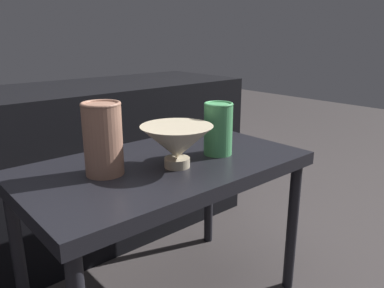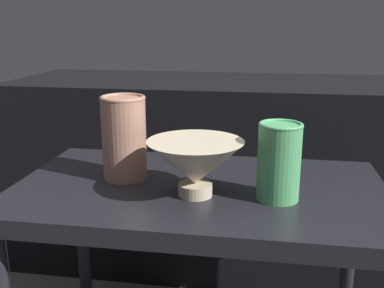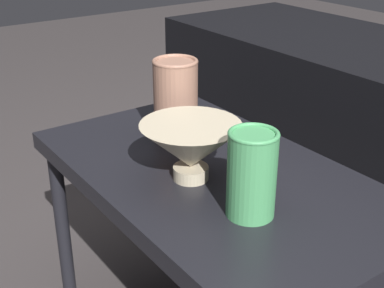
{
  "view_description": "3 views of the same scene",
  "coord_description": "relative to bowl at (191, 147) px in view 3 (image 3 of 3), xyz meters",
  "views": [
    {
      "loc": [
        -0.62,
        -0.84,
        0.86
      ],
      "look_at": [
        0.03,
        -0.09,
        0.57
      ],
      "focal_mm": 35.0,
      "sensor_mm": 36.0,
      "label": 1
    },
    {
      "loc": [
        0.14,
        -0.94,
        0.86
      ],
      "look_at": [
        -0.01,
        -0.06,
        0.61
      ],
      "focal_mm": 42.0,
      "sensor_mm": 36.0,
      "label": 2
    },
    {
      "loc": [
        0.78,
        -0.61,
        1.02
      ],
      "look_at": [
        0.04,
        -0.08,
        0.6
      ],
      "focal_mm": 50.0,
      "sensor_mm": 36.0,
      "label": 3
    }
  ],
  "objects": [
    {
      "name": "table",
      "position": [
        0.0,
        0.06,
        -0.12
      ],
      "size": [
        0.83,
        0.48,
        0.5
      ],
      "color": "black",
      "rests_on": "ground_plane"
    },
    {
      "name": "couch_backdrop",
      "position": [
        0.0,
        0.66,
        -0.24
      ],
      "size": [
        1.46,
        0.5,
        0.66
      ],
      "color": "black",
      "rests_on": "ground_plane"
    },
    {
      "name": "vase_colorful_right",
      "position": [
        0.17,
        0.01,
        0.01
      ],
      "size": [
        0.09,
        0.09,
        0.16
      ],
      "color": "#47995B",
      "rests_on": "table"
    },
    {
      "name": "bowl",
      "position": [
        0.0,
        0.0,
        0.0
      ],
      "size": [
        0.2,
        0.2,
        0.12
      ],
      "color": "#C1B293",
      "rests_on": "table"
    },
    {
      "name": "vase_textured_left",
      "position": [
        -0.18,
        0.08,
        0.03
      ],
      "size": [
        0.1,
        0.1,
        0.19
      ],
      "color": "#996B56",
      "rests_on": "table"
    }
  ]
}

